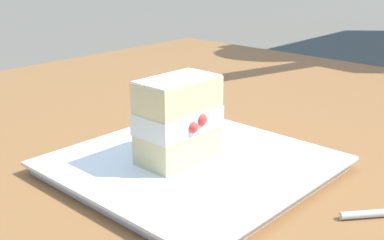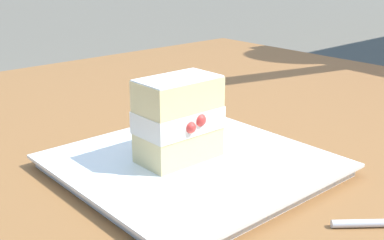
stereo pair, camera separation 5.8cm
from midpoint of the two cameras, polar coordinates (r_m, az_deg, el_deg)
name	(u,v)px [view 2 (the right image)]	position (r m, az deg, el deg)	size (l,w,h in m)	color
patio_table	(199,169)	(0.85, 2.79, -5.80)	(1.15, 1.05, 0.74)	brown
dessert_plate	(192,165)	(0.60, 2.77, -5.34)	(0.29, 0.29, 0.02)	white
cake_slice	(179,119)	(0.58, 1.27, 0.06)	(0.10, 0.07, 0.10)	#EAD18C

